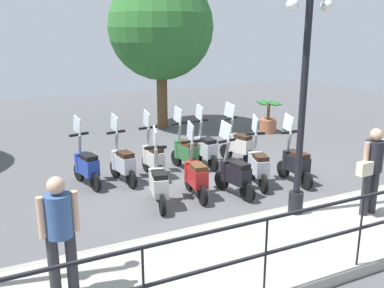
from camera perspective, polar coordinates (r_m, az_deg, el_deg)
The scene contains 19 objects.
ground_plane at distance 9.86m, azimuth 3.14°, elevation -4.99°, with size 28.00×28.00×0.00m, color #4C4C4F.
promenade_walkway at distance 7.47m, azimuth 15.11°, elevation -11.98°, with size 2.20×20.00×0.15m.
fence_railing at distance 6.45m, azimuth 21.72°, elevation -8.95°, with size 0.04×16.03×1.07m.
lamp_post_near at distance 7.60m, azimuth 14.44°, elevation 3.78°, with size 0.26×0.90×4.13m.
pedestrian_with_bag at distance 8.18m, azimuth 22.88°, elevation -2.62°, with size 0.34×0.65×1.59m.
pedestrian_distant at distance 5.54m, azimuth -17.24°, elevation -10.64°, with size 0.34×0.49×1.59m.
tree_distant at distance 14.63m, azimuth -4.18°, elevation 15.24°, with size 3.48×3.48×5.14m.
potted_palm at distance 14.39m, azimuth 10.11°, elevation 3.25°, with size 1.06×0.66×1.05m.
scooter_near_0 at distance 9.86m, azimuth 13.58°, elevation -2.45°, with size 1.23×0.44×1.54m.
scooter_near_1 at distance 9.54m, azimuth 8.80°, elevation -2.80°, with size 1.20×0.53×1.54m.
scooter_near_2 at distance 8.95m, azimuth 5.72°, elevation -3.94°, with size 1.23×0.47×1.54m.
scooter_near_3 at distance 8.80m, azimuth 0.50°, elevation -4.20°, with size 1.23×0.44×1.54m.
scooter_near_4 at distance 8.40m, azimuth -4.50°, elevation -5.24°, with size 1.22×0.49×1.54m.
scooter_far_0 at distance 11.11m, azimuth 6.22°, elevation -0.05°, with size 1.20×0.55×1.54m.
scooter_far_1 at distance 10.73m, azimuth 1.80°, elevation -0.53°, with size 1.23×0.44×1.54m.
scooter_far_2 at distance 10.44m, azimuth -0.89°, elevation -0.98°, with size 1.23×0.45×1.54m.
scooter_far_3 at distance 10.03m, azimuth -5.21°, elevation -1.75°, with size 1.23×0.44×1.54m.
scooter_far_4 at distance 9.73m, azimuth -9.22°, elevation -2.44°, with size 1.23×0.47×1.54m.
scooter_far_5 at distance 9.70m, azimuth -13.91°, elevation -2.77°, with size 1.22×0.50×1.54m.
Camera 1 is at (-8.07, 4.48, 3.46)m, focal length 40.00 mm.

